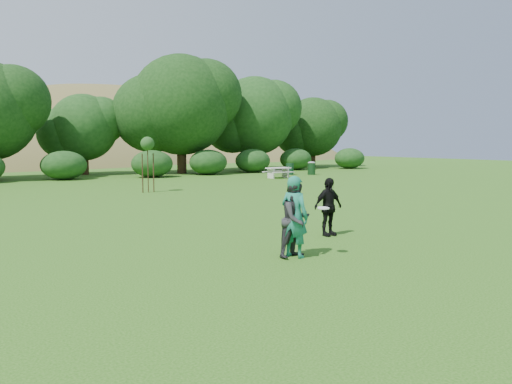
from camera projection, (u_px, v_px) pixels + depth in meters
ground at (324, 245)px, 12.51m from camera, size 120.00×120.00×0.00m
player_teal at (295, 217)px, 11.17m from camera, size 0.63×0.78×1.84m
player_grey at (296, 219)px, 11.18m from camera, size 0.93×0.78×1.71m
player_black at (328, 207)px, 13.73m from camera, size 0.95×0.41×1.61m
trash_can_near at (290, 169)px, 39.19m from camera, size 0.60×0.60×0.90m
frisbee at (323, 208)px, 11.20m from camera, size 0.27×0.27×0.04m
sapling at (147, 145)px, 25.36m from camera, size 0.70×0.70×2.85m
picnic_table at (278, 171)px, 35.62m from camera, size 1.80×1.48×0.76m
trash_can_lidded at (312, 168)px, 39.25m from camera, size 0.60×0.60×1.05m
tree_row at (95, 111)px, 37.26m from camera, size 53.92×10.38×9.62m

